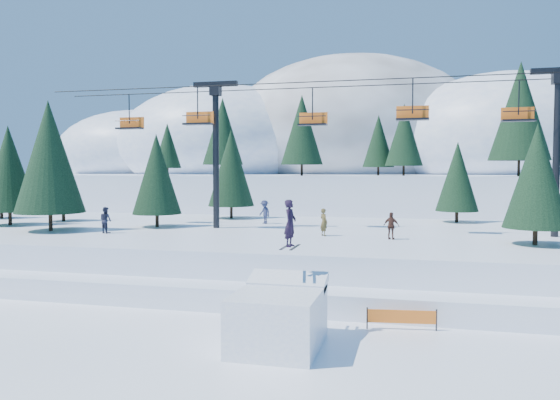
% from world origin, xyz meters
% --- Properties ---
extents(ground, '(160.00, 160.00, 0.00)m').
position_xyz_m(ground, '(0.00, 0.00, 0.00)').
color(ground, white).
rests_on(ground, ground).
extents(mid_shelf, '(70.00, 22.00, 2.50)m').
position_xyz_m(mid_shelf, '(0.00, 18.00, 1.25)').
color(mid_shelf, white).
rests_on(mid_shelf, ground).
extents(berm, '(70.00, 6.00, 1.10)m').
position_xyz_m(berm, '(0.00, 8.00, 0.55)').
color(berm, white).
rests_on(berm, ground).
extents(mountain_ridge, '(119.00, 60.81, 26.46)m').
position_xyz_m(mountain_ridge, '(-5.07, 73.34, 9.64)').
color(mountain_ridge, white).
rests_on(mountain_ridge, ground).
extents(jump_kicker, '(3.09, 4.33, 5.41)m').
position_xyz_m(jump_kicker, '(-0.26, 1.05, 1.18)').
color(jump_kicker, white).
rests_on(jump_kicker, ground).
extents(chairlift, '(46.00, 3.21, 10.28)m').
position_xyz_m(chairlift, '(1.70, 18.05, 9.32)').
color(chairlift, black).
rests_on(chairlift, mid_shelf).
extents(conifer_stand, '(60.84, 16.82, 9.14)m').
position_xyz_m(conifer_stand, '(3.62, 18.34, 6.89)').
color(conifer_stand, black).
rests_on(conifer_stand, mid_shelf).
extents(distant_skiers, '(32.67, 9.86, 1.82)m').
position_xyz_m(distant_skiers, '(-1.17, 18.30, 3.37)').
color(distant_skiers, brown).
rests_on(distant_skiers, mid_shelf).
extents(banner_near, '(2.84, 0.41, 0.90)m').
position_xyz_m(banner_near, '(4.13, 4.34, 0.54)').
color(banner_near, black).
rests_on(banner_near, ground).
extents(banner_far, '(2.82, 0.51, 0.90)m').
position_xyz_m(banner_far, '(9.58, 6.20, 0.54)').
color(banner_far, black).
rests_on(banner_far, ground).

